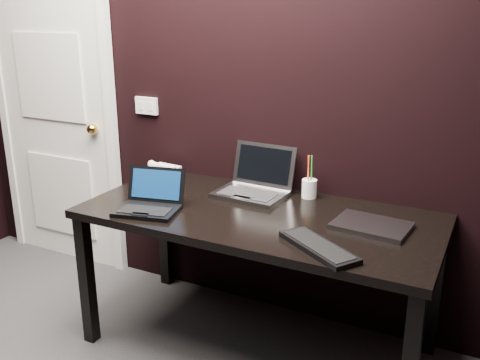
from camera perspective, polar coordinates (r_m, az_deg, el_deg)
The scene contains 11 objects.
wall_back at distance 2.90m, azimuth 0.08°, elevation 10.52°, with size 4.00×4.00×0.00m, color black.
door at distance 3.72m, azimuth -19.12°, elevation 7.21°, with size 0.99×0.10×2.14m.
wall_switch at distance 3.24m, azimuth -9.94°, elevation 7.82°, with size 0.15×0.02×0.10m.
desk at distance 2.59m, azimuth 2.01°, elevation -5.08°, with size 1.70×0.80×0.74m.
netbook at distance 2.61m, azimuth -9.62°, elevation -2.41°, with size 0.34×0.32×0.19m.
silver_laptop at distance 2.79m, azimuth 1.50°, elevation -0.64°, with size 0.37×0.33×0.24m.
ext_keyboard at distance 2.20m, azimuth 8.38°, elevation -7.07°, with size 0.39×0.32×0.02m.
closed_laptop at distance 2.45m, azimuth 13.86°, elevation -4.75°, with size 0.34×0.26×0.02m.
desk_phone at distance 3.11m, azimuth -8.24°, elevation 0.94°, with size 0.20×0.17×0.10m.
mobile_phone at distance 2.94m, azimuth -9.14°, elevation -0.11°, with size 0.06×0.05×0.09m.
pen_cup at distance 2.76m, azimuth 7.40°, elevation -0.83°, with size 0.08×0.08×0.23m.
Camera 1 is at (1.30, -0.76, 1.67)m, focal length 40.00 mm.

